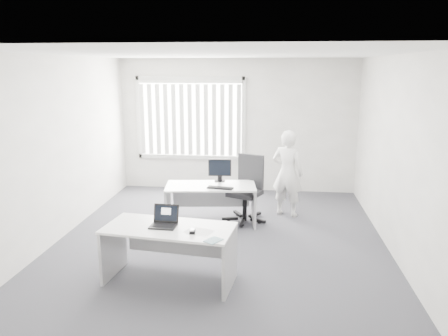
# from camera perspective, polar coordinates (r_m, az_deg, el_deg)

# --- Properties ---
(ground) EXTENTS (6.00, 6.00, 0.00)m
(ground) POSITION_cam_1_polar(r_m,az_deg,el_deg) (6.78, -0.53, -9.71)
(ground) COLOR #4A4A51
(ground) RESTS_ON ground
(wall_back) EXTENTS (5.00, 0.02, 2.80)m
(wall_back) POSITION_cam_1_polar(r_m,az_deg,el_deg) (9.31, 1.74, 5.54)
(wall_back) COLOR silver
(wall_back) RESTS_ON ground
(wall_front) EXTENTS (5.00, 0.02, 2.80)m
(wall_front) POSITION_cam_1_polar(r_m,az_deg,el_deg) (3.51, -6.68, -7.48)
(wall_front) COLOR silver
(wall_front) RESTS_ON ground
(wall_left) EXTENTS (0.02, 6.00, 2.80)m
(wall_left) POSITION_cam_1_polar(r_m,az_deg,el_deg) (7.12, -20.98, 2.30)
(wall_left) COLOR silver
(wall_left) RESTS_ON ground
(wall_right) EXTENTS (0.02, 6.00, 2.80)m
(wall_right) POSITION_cam_1_polar(r_m,az_deg,el_deg) (6.55, 21.71, 1.36)
(wall_right) COLOR silver
(wall_right) RESTS_ON ground
(ceiling) EXTENTS (5.00, 6.00, 0.02)m
(ceiling) POSITION_cam_1_polar(r_m,az_deg,el_deg) (6.25, -0.59, 14.68)
(ceiling) COLOR silver
(ceiling) RESTS_ON wall_back
(window) EXTENTS (2.32, 0.06, 1.76)m
(window) POSITION_cam_1_polar(r_m,az_deg,el_deg) (9.39, -4.41, 6.49)
(window) COLOR beige
(window) RESTS_ON wall_back
(blinds) EXTENTS (2.20, 0.10, 1.50)m
(blinds) POSITION_cam_1_polar(r_m,az_deg,el_deg) (9.34, -4.47, 6.26)
(blinds) COLOR silver
(blinds) RESTS_ON wall_back
(desk_near) EXTENTS (1.65, 0.92, 0.72)m
(desk_near) POSITION_cam_1_polar(r_m,az_deg,el_deg) (5.49, -7.16, -9.61)
(desk_near) COLOR silver
(desk_near) RESTS_ON ground
(desk_far) EXTENTS (1.57, 0.88, 0.68)m
(desk_far) POSITION_cam_1_polar(r_m,az_deg,el_deg) (7.39, -1.74, -3.69)
(desk_far) COLOR silver
(desk_far) RESTS_ON ground
(office_chair) EXTENTS (0.85, 0.85, 1.14)m
(office_chair) POSITION_cam_1_polar(r_m,az_deg,el_deg) (7.64, 2.92, -4.23)
(office_chair) COLOR black
(office_chair) RESTS_ON ground
(person) EXTENTS (0.66, 0.55, 1.56)m
(person) POSITION_cam_1_polar(r_m,az_deg,el_deg) (7.83, 8.30, -0.69)
(person) COLOR silver
(person) RESTS_ON ground
(laptop) EXTENTS (0.33, 0.30, 0.25)m
(laptop) POSITION_cam_1_polar(r_m,az_deg,el_deg) (5.38, -7.99, -6.41)
(laptop) COLOR black
(laptop) RESTS_ON desk_near
(paper_sheet) EXTENTS (0.37, 0.31, 0.00)m
(paper_sheet) POSITION_cam_1_polar(r_m,az_deg,el_deg) (5.24, -3.29, -8.28)
(paper_sheet) COLOR white
(paper_sheet) RESTS_ON desk_near
(mouse) EXTENTS (0.08, 0.12, 0.05)m
(mouse) POSITION_cam_1_polar(r_m,az_deg,el_deg) (5.20, -4.16, -8.20)
(mouse) COLOR #B2B2B4
(mouse) RESTS_ON paper_sheet
(booklet) EXTENTS (0.23, 0.24, 0.01)m
(booklet) POSITION_cam_1_polar(r_m,az_deg,el_deg) (4.98, -1.41, -9.42)
(booklet) COLOR white
(booklet) RESTS_ON desk_near
(keyboard) EXTENTS (0.44, 0.21, 0.02)m
(keyboard) POSITION_cam_1_polar(r_m,az_deg,el_deg) (7.14, -0.51, -2.62)
(keyboard) COLOR black
(keyboard) RESTS_ON desk_far
(monitor) EXTENTS (0.40, 0.15, 0.40)m
(monitor) POSITION_cam_1_polar(r_m,az_deg,el_deg) (7.53, -0.55, -0.31)
(monitor) COLOR black
(monitor) RESTS_ON desk_far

